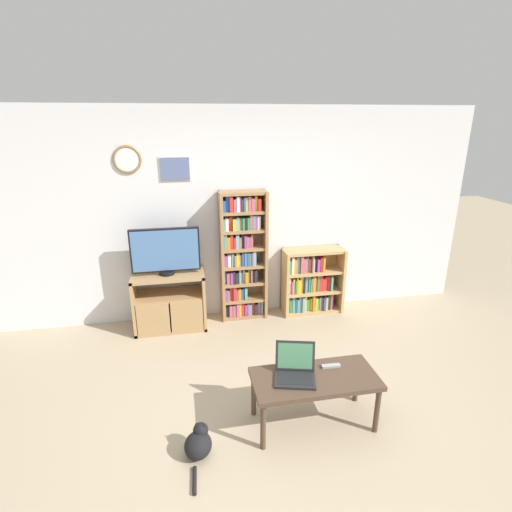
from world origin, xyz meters
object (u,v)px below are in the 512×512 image
coffee_table (315,382)px  laptop (295,369)px  bookshelf_short (309,282)px  tv_stand (170,301)px  television (165,251)px  remote_near_laptop (331,366)px  cat (199,443)px  bookshelf_tall (242,257)px

coffee_table → laptop: laptop is taller
bookshelf_short → coffee_table: (-0.61, -2.01, -0.00)m
tv_stand → bookshelf_short: (1.80, 0.11, 0.05)m
television → coffee_table: (1.19, -1.89, -0.59)m
remote_near_laptop → cat: bearing=106.0°
coffee_table → laptop: (-0.16, 0.04, 0.12)m
tv_stand → remote_near_laptop: (1.36, -1.79, 0.11)m
bookshelf_tall → cat: (-0.69, -2.19, -0.70)m
bookshelf_tall → remote_near_laptop: bearing=-76.8°
tv_stand → bookshelf_tall: bookshelf_tall is taller
bookshelf_short → coffee_table: size_ratio=0.84×
bookshelf_tall → laptop: (0.12, -1.99, -0.29)m
television → coffee_table: size_ratio=0.77×
laptop → remote_near_laptop: 0.35m
tv_stand → bookshelf_tall: bearing=8.5°
television → cat: bearing=-83.8°
bookshelf_tall → remote_near_laptop: 2.01m
remote_near_laptop → bookshelf_tall: bearing=16.0°
television → bookshelf_tall: 0.94m
television → laptop: 2.17m
coffee_table → laptop: bearing=165.5°
tv_stand → television: size_ratio=1.08×
bookshelf_tall → tv_stand: bearing=-171.5°
laptop → remote_near_laptop: laptop is taller
television → bookshelf_tall: (0.92, 0.14, -0.18)m
television → bookshelf_short: (1.81, 0.11, -0.58)m
tv_stand → laptop: (1.03, -1.85, 0.17)m
remote_near_laptop → tv_stand: bearing=40.1°
laptop → cat: size_ratio=0.78×
bookshelf_tall → bookshelf_short: 0.98m
cat → coffee_table: bearing=35.0°
remote_near_laptop → cat: remote_near_laptop is taller
bookshelf_short → television: bearing=-176.4°
tv_stand → bookshelf_tall: 1.03m
tv_stand → cat: size_ratio=1.72×
remote_near_laptop → bookshelf_short: bearing=-10.2°
bookshelf_short → bookshelf_tall: bearing=178.5°
bookshelf_tall → cat: bearing=-107.5°
tv_stand → bookshelf_tall: (0.91, 0.14, 0.46)m
tv_stand → coffee_table: size_ratio=0.83×
bookshelf_short → remote_near_laptop: 1.95m
remote_near_laptop → cat: (-1.14, -0.27, -0.36)m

